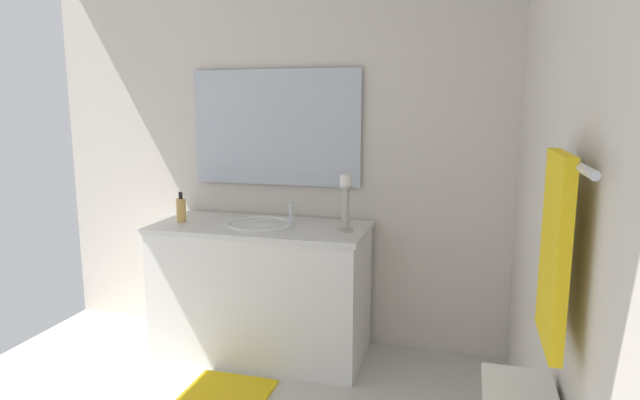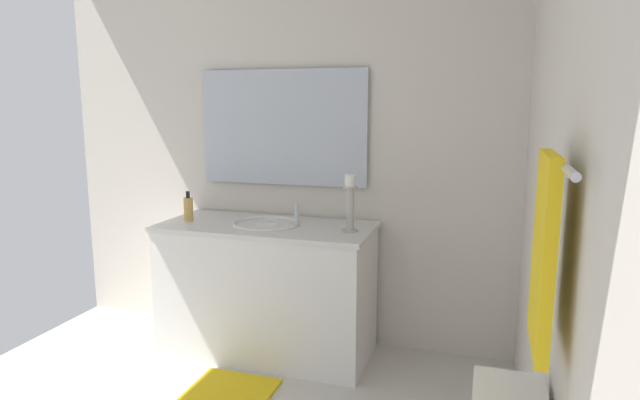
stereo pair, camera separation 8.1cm
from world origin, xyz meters
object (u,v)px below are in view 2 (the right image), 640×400
at_px(mirror, 282,128).
at_px(candle_holder_tall, 350,202).
at_px(vanity_cabinet, 267,289).
at_px(soap_bottle, 188,208).
at_px(sink_basin, 267,231).
at_px(towel_near_vanity, 544,253).
at_px(towel_bar, 559,162).

xyz_separation_m(mirror, candle_holder_tall, (0.31, 0.52, -0.39)).
relative_size(vanity_cabinet, soap_bottle, 7.07).
bearing_deg(vanity_cabinet, candle_holder_tall, 86.70).
relative_size(sink_basin, towel_near_vanity, 0.84).
height_order(mirror, towel_bar, mirror).
bearing_deg(towel_near_vanity, candle_holder_tall, -150.21).
relative_size(vanity_cabinet, mirror, 1.18).
bearing_deg(soap_bottle, towel_near_vanity, 51.47).
relative_size(vanity_cabinet, sink_basin, 3.17).
bearing_deg(candle_holder_tall, mirror, -120.93).
height_order(soap_bottle, towel_bar, towel_bar).
bearing_deg(towel_near_vanity, mirror, -142.75).
bearing_deg(soap_bottle, candle_holder_tall, 90.69).
bearing_deg(soap_bottle, sink_basin, 94.87).
bearing_deg(candle_holder_tall, vanity_cabinet, -93.30).
relative_size(vanity_cabinet, candle_holder_tall, 3.97).
height_order(vanity_cabinet, sink_basin, sink_basin).
distance_m(vanity_cabinet, sink_basin, 0.36).
bearing_deg(soap_bottle, vanity_cabinet, 94.88).
relative_size(mirror, towel_bar, 1.93).
bearing_deg(towel_near_vanity, vanity_cabinet, -138.03).
bearing_deg(towel_near_vanity, soap_bottle, -128.53).
distance_m(mirror, towel_bar, 2.28).
xyz_separation_m(mirror, soap_bottle, (0.32, -0.49, -0.48)).
height_order(vanity_cabinet, soap_bottle, soap_bottle).
bearing_deg(mirror, sink_basin, 0.20).
bearing_deg(mirror, soap_bottle, -56.79).
bearing_deg(mirror, vanity_cabinet, -0.01).
distance_m(mirror, soap_bottle, 0.76).
relative_size(mirror, candle_holder_tall, 3.37).
height_order(mirror, towel_near_vanity, mirror).
relative_size(vanity_cabinet, towel_bar, 2.28).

